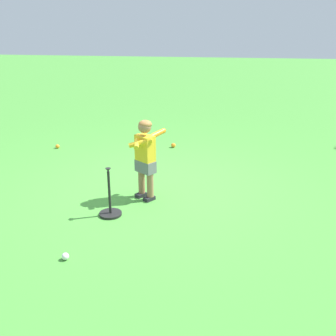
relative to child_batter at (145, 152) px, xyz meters
name	(u,v)px	position (x,y,z in m)	size (l,w,h in m)	color
ground_plane	(156,188)	(-0.35, 0.08, -0.65)	(40.00, 40.00, 0.00)	#479338
child_batter	(145,152)	(0.00, 0.00, 0.00)	(0.55, 0.42, 1.08)	#232328
play_ball_center_lawn	(65,256)	(1.57, -0.53, -0.61)	(0.07, 0.07, 0.07)	white
play_ball_near_batter	(57,146)	(-1.92, -2.06, -0.61)	(0.07, 0.07, 0.07)	orange
play_ball_by_bucket	(173,145)	(-2.27, 0.08, -0.61)	(0.09, 0.09, 0.09)	orange
batting_tee	(110,207)	(0.55, -0.35, -0.55)	(0.28, 0.28, 0.62)	black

